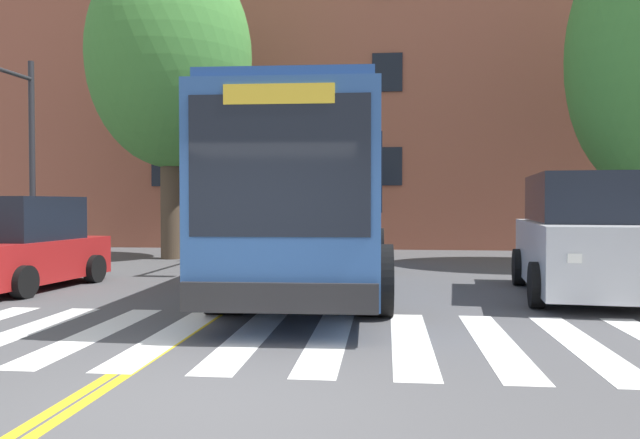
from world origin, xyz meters
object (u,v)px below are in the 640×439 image
(street_tree_curbside_small, at_px, (170,58))
(traffic_light_overhead, at_px, (266,152))
(city_bus, at_px, (317,197))
(car_silver_far_lane, at_px, (585,239))
(car_red_near_lane, at_px, (23,247))
(traffic_light_far_corner, at_px, (1,124))

(street_tree_curbside_small, bearing_deg, traffic_light_overhead, -36.32)
(city_bus, height_order, traffic_light_overhead, traffic_light_overhead)
(city_bus, bearing_deg, car_silver_far_lane, -11.26)
(city_bus, bearing_deg, car_red_near_lane, -168.92)
(car_silver_far_lane, bearing_deg, traffic_light_far_corner, 167.20)
(car_red_near_lane, relative_size, traffic_light_overhead, 0.84)
(city_bus, distance_m, traffic_light_overhead, 3.74)
(car_red_near_lane, distance_m, car_silver_far_lane, 10.86)
(street_tree_curbside_small, bearing_deg, city_bus, -47.48)
(street_tree_curbside_small, bearing_deg, car_silver_far_lane, -33.11)
(city_bus, distance_m, car_silver_far_lane, 5.20)
(city_bus, xyz_separation_m, car_silver_far_lane, (5.04, -1.00, -0.78))
(city_bus, distance_m, street_tree_curbside_small, 8.83)
(car_red_near_lane, xyz_separation_m, traffic_light_overhead, (4.11, 4.24, 2.21))
(traffic_light_far_corner, bearing_deg, car_red_near_lane, -51.16)
(city_bus, relative_size, traffic_light_overhead, 2.48)
(car_red_near_lane, relative_size, car_silver_far_lane, 0.79)
(city_bus, bearing_deg, traffic_light_far_corner, 166.29)
(city_bus, relative_size, car_silver_far_lane, 2.34)
(traffic_light_overhead, bearing_deg, car_red_near_lane, -134.11)
(traffic_light_far_corner, xyz_separation_m, street_tree_curbside_small, (3.17, 3.64, 2.43))
(car_red_near_lane, bearing_deg, traffic_light_overhead, 45.89)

